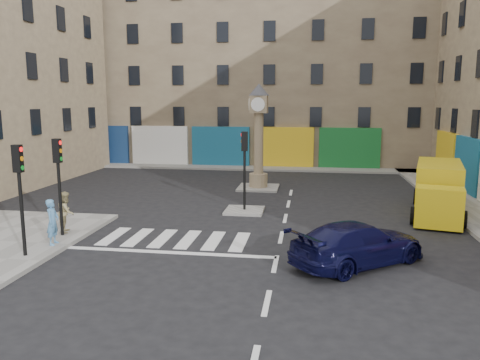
% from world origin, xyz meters
% --- Properties ---
extents(ground, '(120.00, 120.00, 0.00)m').
position_xyz_m(ground, '(0.00, 0.00, 0.00)').
color(ground, black).
rests_on(ground, ground).
extents(sidewalk_right, '(2.60, 30.00, 0.15)m').
position_xyz_m(sidewalk_right, '(8.70, 10.00, 0.07)').
color(sidewalk_right, gray).
rests_on(sidewalk_right, ground).
extents(sidewalk_far, '(32.00, 2.40, 0.15)m').
position_xyz_m(sidewalk_far, '(-4.00, 22.20, 0.07)').
color(sidewalk_far, gray).
rests_on(sidewalk_far, ground).
extents(island_near, '(1.80, 1.80, 0.12)m').
position_xyz_m(island_near, '(-2.00, 8.00, 0.06)').
color(island_near, gray).
rests_on(island_near, ground).
extents(island_far, '(2.40, 2.40, 0.12)m').
position_xyz_m(island_far, '(-2.00, 14.00, 0.06)').
color(island_far, gray).
rests_on(island_far, ground).
extents(building_far, '(32.00, 10.00, 17.00)m').
position_xyz_m(building_far, '(-4.00, 28.00, 8.50)').
color(building_far, '#857558').
rests_on(building_far, ground).
extents(traffic_light_left_near, '(0.28, 0.22, 3.70)m').
position_xyz_m(traffic_light_left_near, '(-8.30, 0.20, 2.62)').
color(traffic_light_left_near, black).
rests_on(traffic_light_left_near, sidewalk_left).
extents(traffic_light_left_far, '(0.28, 0.22, 3.70)m').
position_xyz_m(traffic_light_left_far, '(-8.30, 2.60, 2.62)').
color(traffic_light_left_far, black).
rests_on(traffic_light_left_far, sidewalk_left).
extents(traffic_light_island, '(0.28, 0.22, 3.70)m').
position_xyz_m(traffic_light_island, '(-2.00, 8.00, 2.59)').
color(traffic_light_island, black).
rests_on(traffic_light_island, island_near).
extents(clock_pillar, '(1.20, 1.20, 6.10)m').
position_xyz_m(clock_pillar, '(-2.00, 14.00, 3.55)').
color(clock_pillar, tan).
rests_on(clock_pillar, island_far).
extents(navy_sedan, '(4.95, 4.56, 1.39)m').
position_xyz_m(navy_sedan, '(2.63, 1.38, 0.70)').
color(navy_sedan, black).
rests_on(navy_sedan, ground).
extents(yellow_van, '(3.36, 6.67, 2.33)m').
position_xyz_m(yellow_van, '(6.98, 8.96, 1.16)').
color(yellow_van, gold).
rests_on(yellow_van, ground).
extents(pedestrian_blue, '(0.45, 0.63, 1.65)m').
position_xyz_m(pedestrian_blue, '(-8.00, 1.47, 0.97)').
color(pedestrian_blue, '#4F86B6').
rests_on(pedestrian_blue, sidewalk_left).
extents(pedestrian_tan, '(0.83, 0.93, 1.61)m').
position_xyz_m(pedestrian_tan, '(-8.35, 3.05, 0.95)').
color(pedestrian_tan, tan).
rests_on(pedestrian_tan, sidewalk_left).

